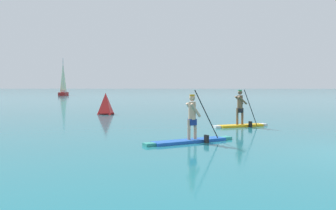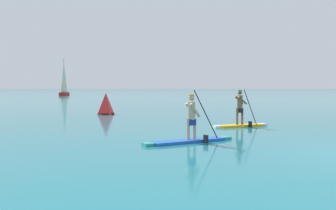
% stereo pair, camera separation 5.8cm
% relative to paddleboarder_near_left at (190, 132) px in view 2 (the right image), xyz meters
% --- Properties ---
extents(paddleboarder_near_left, '(3.23, 2.05, 1.90)m').
position_rel_paddleboarder_near_left_xyz_m(paddleboarder_near_left, '(0.00, 0.00, 0.00)').
color(paddleboarder_near_left, blue).
rests_on(paddleboarder_near_left, ground).
extents(paddleboarder_mid_center, '(2.84, 1.48, 1.85)m').
position_rel_paddleboarder_near_left_xyz_m(paddleboarder_mid_center, '(2.68, 4.96, 0.07)').
color(paddleboarder_mid_center, yellow).
rests_on(paddleboarder_mid_center, ground).
extents(race_marker_buoy, '(1.34, 1.34, 1.49)m').
position_rel_paddleboarder_near_left_xyz_m(race_marker_buoy, '(-5.24, 12.67, 0.30)').
color(race_marker_buoy, red).
rests_on(race_marker_buoy, ground).
extents(sailboat_left_horizon, '(1.67, 4.42, 7.42)m').
position_rel_paddleboarder_near_left_xyz_m(sailboat_left_horizon, '(-22.22, 60.91, 0.68)').
color(sailboat_left_horizon, '#A51E1E').
rests_on(sailboat_left_horizon, ground).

